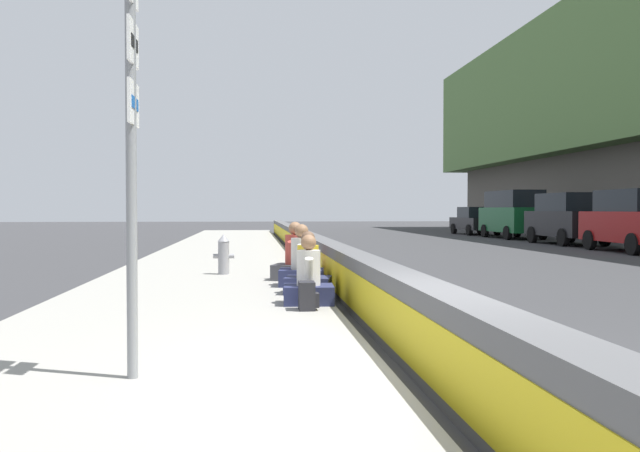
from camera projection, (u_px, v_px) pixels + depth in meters
ground_plane at (440, 383)px, 5.97m from camera, size 160.00×160.00×0.00m
sidewalk_strip at (138, 383)px, 5.69m from camera, size 80.00×4.40×0.14m
jersey_barrier at (440, 336)px, 5.96m from camera, size 76.00×0.45×0.85m
route_sign_post at (132, 128)px, 5.54m from camera, size 0.44×0.09×3.60m
fire_hydrant at (224, 254)px, 14.53m from camera, size 0.26×0.46×0.88m
seated_person_foreground at (309, 282)px, 9.98m from camera, size 0.67×0.78×1.04m
seated_person_middle at (308, 274)px, 11.20m from camera, size 0.78×0.87×1.05m
seated_person_rear at (302, 266)px, 12.36m from camera, size 0.78×0.89×1.14m
seated_person_far at (295, 262)px, 13.40m from camera, size 0.94×1.02×1.17m
backpack at (308, 296)px, 9.37m from camera, size 0.32×0.28×0.40m
parked_car_fourth at (635, 220)px, 24.03m from camera, size 4.85×2.17×2.28m
parked_car_midline at (567, 218)px, 29.47m from camera, size 4.80×2.06×2.28m
parked_car_far at (513, 213)px, 35.66m from camera, size 5.11×2.13×2.56m
parked_car_farther at (475, 221)px, 41.13m from camera, size 4.53×2.01×1.71m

